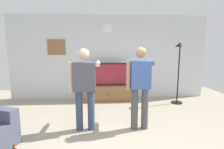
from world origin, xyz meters
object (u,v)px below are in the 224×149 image
wall_clock (108,28)px  person_standing_nearer_couch (140,84)px  person_standing_nearer_lamp (85,85)px  floor_lamp (179,60)px  television (108,74)px  framed_picture (56,47)px  tv_stand (108,93)px

wall_clock → person_standing_nearer_couch: 2.72m
person_standing_nearer_lamp → floor_lamp: bearing=31.0°
television → person_standing_nearer_couch: 2.14m
framed_picture → floor_lamp: framed_picture is taller
floor_lamp → person_standing_nearer_lamp: floor_lamp is taller
framed_picture → person_standing_nearer_couch: framed_picture is taller
wall_clock → framed_picture: 1.73m
television → floor_lamp: floor_lamp is taller
wall_clock → person_standing_nearer_lamp: bearing=-103.6°
tv_stand → person_standing_nearer_couch: (0.56, -2.01, 0.71)m
framed_picture → wall_clock: bearing=-0.2°
tv_stand → television: television is taller
tv_stand → wall_clock: bearing=90.0°
television → person_standing_nearer_lamp: person_standing_nearer_lamp is taller
wall_clock → floor_lamp: bearing=-18.8°
framed_picture → person_standing_nearer_lamp: size_ratio=0.34×
wall_clock → floor_lamp: wall_clock is taller
television → person_standing_nearer_couch: bearing=-74.7°
wall_clock → framed_picture: (-1.63, 0.00, -0.59)m
wall_clock → person_standing_nearer_lamp: size_ratio=0.18×
floor_lamp → tv_stand: bearing=168.7°
television → wall_clock: (0.00, 0.24, 1.44)m
tv_stand → wall_clock: size_ratio=4.92×
tv_stand → television: (0.00, 0.05, 0.59)m
person_standing_nearer_lamp → person_standing_nearer_couch: person_standing_nearer_couch is taller
tv_stand → framed_picture: (-1.63, 0.30, 1.44)m
television → person_standing_nearer_couch: person_standing_nearer_couch is taller
television → floor_lamp: bearing=-12.6°
framed_picture → floor_lamp: bearing=-10.9°
framed_picture → floor_lamp: size_ratio=0.31×
television → wall_clock: size_ratio=4.13×
tv_stand → framed_picture: 2.20m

